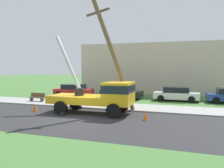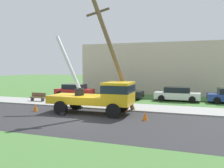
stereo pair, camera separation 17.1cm
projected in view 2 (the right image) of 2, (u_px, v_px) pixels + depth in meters
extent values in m
plane|color=#477538|center=(127.00, 97.00, 27.05)|extent=(120.00, 120.00, 0.00)
cube|color=#2B2B2D|center=(76.00, 119.00, 15.78)|extent=(80.00, 7.76, 0.01)
cube|color=#9E9E99|center=(106.00, 106.00, 21.00)|extent=(80.00, 3.36, 0.10)
cube|color=gold|center=(79.00, 99.00, 18.12)|extent=(4.39, 2.56, 0.55)
cube|color=gold|center=(119.00, 93.00, 17.15)|extent=(1.99, 2.47, 1.60)
cube|color=#19232D|center=(119.00, 88.00, 17.12)|extent=(2.01, 2.49, 0.56)
cylinder|color=black|center=(79.00, 92.00, 18.07)|extent=(0.70, 0.70, 0.50)
cylinder|color=silver|center=(68.00, 62.00, 18.91)|extent=(2.93, 1.55, 4.26)
cube|color=black|center=(63.00, 114.00, 16.99)|extent=(0.31, 0.31, 0.20)
cube|color=black|center=(80.00, 107.00, 19.74)|extent=(0.31, 0.31, 0.20)
cylinder|color=black|center=(113.00, 111.00, 16.10)|extent=(1.00, 0.30, 1.00)
cylinder|color=black|center=(122.00, 105.00, 18.38)|extent=(1.00, 0.30, 1.00)
cylinder|color=black|center=(61.00, 108.00, 17.29)|extent=(1.00, 0.30, 1.00)
cylinder|color=black|center=(75.00, 103.00, 19.57)|extent=(1.00, 0.30, 1.00)
cylinder|color=brown|center=(114.00, 57.00, 17.97)|extent=(2.95, 2.47, 8.51)
cube|color=brown|center=(98.00, 12.00, 17.34)|extent=(1.45, 1.21, 0.80)
cone|color=orange|center=(145.00, 116.00, 15.50)|extent=(0.36, 0.36, 0.56)
cone|color=orange|center=(35.00, 107.00, 18.69)|extent=(0.36, 0.36, 0.56)
cone|color=orange|center=(124.00, 108.00, 18.48)|extent=(0.36, 0.36, 0.56)
cube|color=#B21E1E|center=(74.00, 92.00, 27.85)|extent=(4.42, 1.84, 0.65)
cube|color=black|center=(74.00, 86.00, 27.81)|extent=(2.48, 1.68, 0.55)
cylinder|color=black|center=(82.00, 95.00, 26.55)|extent=(0.64, 0.22, 0.64)
cylinder|color=black|center=(89.00, 93.00, 28.24)|extent=(0.64, 0.22, 0.64)
cylinder|color=black|center=(59.00, 94.00, 27.50)|extent=(0.64, 0.22, 0.64)
cylinder|color=black|center=(67.00, 92.00, 29.19)|extent=(0.64, 0.22, 0.64)
cube|color=black|center=(122.00, 94.00, 25.81)|extent=(4.50, 2.07, 0.65)
cube|color=black|center=(122.00, 88.00, 25.77)|extent=(2.56, 1.81, 0.55)
cylinder|color=black|center=(132.00, 97.00, 24.43)|extent=(0.64, 0.22, 0.64)
cylinder|color=black|center=(138.00, 95.00, 26.08)|extent=(0.64, 0.22, 0.64)
cylinder|color=black|center=(106.00, 96.00, 25.58)|extent=(0.64, 0.22, 0.64)
cylinder|color=black|center=(113.00, 94.00, 27.23)|extent=(0.64, 0.22, 0.64)
cube|color=silver|center=(177.00, 96.00, 24.07)|extent=(4.41, 1.82, 0.65)
cube|color=black|center=(177.00, 90.00, 24.03)|extent=(2.47, 1.67, 0.55)
cylinder|color=black|center=(192.00, 100.00, 22.76)|extent=(0.64, 0.22, 0.64)
cylinder|color=black|center=(192.00, 97.00, 24.46)|extent=(0.64, 0.22, 0.64)
cylinder|color=black|center=(161.00, 98.00, 23.73)|extent=(0.64, 0.22, 0.64)
cylinder|color=black|center=(164.00, 96.00, 25.42)|extent=(0.64, 0.22, 0.64)
cylinder|color=black|center=(217.00, 101.00, 22.13)|extent=(0.64, 0.22, 0.64)
cylinder|color=black|center=(214.00, 98.00, 23.86)|extent=(0.64, 0.22, 0.64)
cube|color=brown|center=(37.00, 97.00, 23.38)|extent=(1.60, 0.44, 0.06)
cube|color=brown|center=(39.00, 95.00, 23.55)|extent=(1.60, 0.06, 0.40)
cube|color=#333338|center=(32.00, 99.00, 23.60)|extent=(0.10, 0.40, 0.45)
cube|color=#333338|center=(43.00, 100.00, 23.20)|extent=(0.10, 0.40, 0.45)
cube|color=beige|center=(153.00, 68.00, 32.24)|extent=(18.00, 6.00, 6.40)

